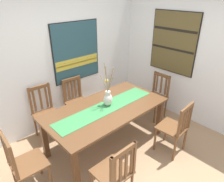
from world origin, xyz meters
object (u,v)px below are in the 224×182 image
at_px(chair_0, 156,95).
at_px(chair_5, 175,127).
at_px(painting_on_back_wall, 76,52).
at_px(chair_4, 24,163).
at_px(dining_table, 106,112).
at_px(painting_on_side_wall, 173,43).
at_px(chair_3, 76,100).
at_px(centerpiece_vase, 108,98).
at_px(chair_1, 115,172).
at_px(chair_2, 45,112).

relative_size(chair_0, chair_5, 0.99).
xyz_separation_m(chair_5, painting_on_back_wall, (-0.43, 2.06, 0.90)).
bearing_deg(chair_0, chair_4, 179.71).
bearing_deg(chair_5, painting_on_back_wall, 101.74).
relative_size(dining_table, painting_on_side_wall, 1.66).
bearing_deg(chair_3, dining_table, -91.36).
xyz_separation_m(chair_3, chair_4, (-1.43, -0.94, -0.00)).
relative_size(centerpiece_vase, painting_on_side_wall, 0.62).
bearing_deg(chair_3, centerpiece_vase, -87.23).
distance_m(chair_0, chair_3, 1.66).
bearing_deg(chair_1, dining_table, 54.04).
xyz_separation_m(dining_table, painting_on_side_wall, (1.79, -0.02, 0.87)).
height_order(chair_0, chair_1, chair_1).
bearing_deg(chair_1, centerpiece_vase, 52.35).
distance_m(dining_table, chair_4, 1.41).
bearing_deg(chair_3, chair_5, -69.98).
distance_m(chair_3, painting_on_back_wall, 0.95).
relative_size(centerpiece_vase, chair_2, 0.77).
height_order(dining_table, chair_4, chair_4).
bearing_deg(chair_3, chair_0, -35.00).
distance_m(chair_5, painting_on_back_wall, 2.29).
distance_m(chair_2, chair_3, 0.66).
bearing_deg(chair_5, chair_3, 110.02).
relative_size(centerpiece_vase, chair_3, 0.80).
height_order(centerpiece_vase, chair_5, centerpiece_vase).
xyz_separation_m(painting_on_back_wall, painting_on_side_wall, (1.52, -1.18, 0.13)).
xyz_separation_m(chair_0, painting_on_back_wall, (-1.12, 1.18, 0.91)).
xyz_separation_m(chair_1, chair_4, (-0.76, 0.89, 0.00)).
height_order(chair_1, painting_on_side_wall, painting_on_side_wall).
relative_size(chair_2, painting_on_back_wall, 0.86).
xyz_separation_m(chair_2, chair_3, (0.66, -0.00, -0.00)).
distance_m(chair_0, chair_1, 2.21).
relative_size(dining_table, centerpiece_vase, 2.68).
distance_m(dining_table, chair_5, 1.14).
height_order(dining_table, painting_on_back_wall, painting_on_back_wall).
distance_m(chair_0, chair_2, 2.24).
relative_size(chair_4, painting_on_side_wall, 0.80).
bearing_deg(chair_1, chair_3, 69.88).
distance_m(chair_4, chair_5, 2.28).
bearing_deg(painting_on_side_wall, centerpiece_vase, 178.41).
bearing_deg(painting_on_back_wall, chair_2, -166.38).
xyz_separation_m(centerpiece_vase, chair_4, (-1.47, -0.03, -0.40)).
relative_size(chair_3, painting_on_back_wall, 0.82).
relative_size(chair_1, chair_2, 0.97).
relative_size(dining_table, chair_2, 2.05).
xyz_separation_m(chair_2, painting_on_side_wall, (2.43, -0.96, 1.03)).
xyz_separation_m(centerpiece_vase, painting_on_side_wall, (1.72, -0.05, 0.63)).
bearing_deg(painting_on_side_wall, chair_4, 179.75).
bearing_deg(painting_on_back_wall, dining_table, -102.77).
height_order(chair_1, chair_4, chair_4).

